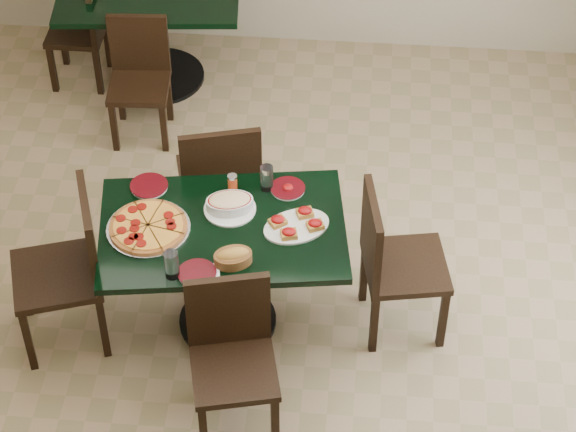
# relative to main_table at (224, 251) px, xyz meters

# --- Properties ---
(floor) EXTENTS (5.50, 5.50, 0.00)m
(floor) POSITION_rel_main_table_xyz_m (0.18, 0.02, -0.57)
(floor) COLOR #836A4B
(floor) RESTS_ON ground
(main_table) EXTENTS (1.38, 0.99, 0.75)m
(main_table) POSITION_rel_main_table_xyz_m (0.00, 0.00, 0.00)
(main_table) COLOR black
(main_table) RESTS_ON floor
(back_table) EXTENTS (1.27, 0.97, 0.75)m
(back_table) POSITION_rel_main_table_xyz_m (-0.78, 2.22, -0.04)
(back_table) COLOR black
(back_table) RESTS_ON floor
(chair_far) EXTENTS (0.55, 0.55, 0.96)m
(chair_far) POSITION_rel_main_table_xyz_m (-0.10, 0.60, -0.03)
(chair_far) COLOR black
(chair_far) RESTS_ON floor
(chair_near) EXTENTS (0.50, 0.50, 0.89)m
(chair_near) POSITION_rel_main_table_xyz_m (0.11, -0.60, -0.07)
(chair_near) COLOR black
(chair_near) RESTS_ON floor
(chair_right) EXTENTS (0.51, 0.51, 0.93)m
(chair_right) POSITION_rel_main_table_xyz_m (0.88, 0.07, -0.04)
(chair_right) COLOR black
(chair_right) RESTS_ON floor
(chair_left) EXTENTS (0.58, 0.58, 0.98)m
(chair_left) POSITION_rel_main_table_xyz_m (-0.79, -0.13, -0.02)
(chair_left) COLOR black
(chair_left) RESTS_ON floor
(back_chair_near) EXTENTS (0.41, 0.41, 0.82)m
(back_chair_near) POSITION_rel_main_table_xyz_m (-0.77, 1.67, -0.11)
(back_chair_near) COLOR black
(back_chair_near) RESTS_ON floor
(back_chair_left) EXTENTS (0.38, 0.38, 0.81)m
(back_chair_left) POSITION_rel_main_table_xyz_m (-1.23, 2.17, -0.12)
(back_chair_left) COLOR black
(back_chair_left) RESTS_ON floor
(pepperoni_pizza) EXTENTS (0.44, 0.44, 0.04)m
(pepperoni_pizza) POSITION_rel_main_table_xyz_m (-0.38, -0.05, 0.20)
(pepperoni_pizza) COLOR silver
(pepperoni_pizza) RESTS_ON main_table
(lasagna_casserole) EXTENTS (0.28, 0.27, 0.09)m
(lasagna_casserole) POSITION_rel_main_table_xyz_m (0.02, 0.13, 0.23)
(lasagna_casserole) COLOR silver
(lasagna_casserole) RESTS_ON main_table
(bread_basket) EXTENTS (0.23, 0.19, 0.09)m
(bread_basket) POSITION_rel_main_table_xyz_m (0.09, -0.25, 0.22)
(bread_basket) COLOR brown
(bread_basket) RESTS_ON main_table
(bruschetta_platter) EXTENTS (0.43, 0.38, 0.05)m
(bruschetta_platter) POSITION_rel_main_table_xyz_m (0.38, 0.03, 0.21)
(bruschetta_platter) COLOR silver
(bruschetta_platter) RESTS_ON main_table
(side_plate_near) EXTENTS (0.19, 0.19, 0.02)m
(side_plate_near) POSITION_rel_main_table_xyz_m (-0.08, -0.34, 0.19)
(side_plate_near) COLOR silver
(side_plate_near) RESTS_ON main_table
(side_plate_far_r) EXTENTS (0.19, 0.19, 0.03)m
(side_plate_far_r) POSITION_rel_main_table_xyz_m (0.31, 0.31, 0.19)
(side_plate_far_r) COLOR silver
(side_plate_far_r) RESTS_ON main_table
(side_plate_far_l) EXTENTS (0.21, 0.21, 0.02)m
(side_plate_far_l) POSITION_rel_main_table_xyz_m (-0.43, 0.27, 0.19)
(side_plate_far_l) COLOR silver
(side_plate_far_l) RESTS_ON main_table
(napkin_setting) EXTENTS (0.16, 0.16, 0.01)m
(napkin_setting) POSITION_rel_main_table_xyz_m (-0.04, -0.34, 0.18)
(napkin_setting) COLOR white
(napkin_setting) RESTS_ON main_table
(water_glass_a) EXTENTS (0.07, 0.07, 0.15)m
(water_glass_a) POSITION_rel_main_table_xyz_m (0.20, 0.31, 0.26)
(water_glass_a) COLOR silver
(water_glass_a) RESTS_ON main_table
(water_glass_b) EXTENTS (0.07, 0.07, 0.16)m
(water_glass_b) POSITION_rel_main_table_xyz_m (-0.20, -0.36, 0.26)
(water_glass_b) COLOR silver
(water_glass_b) RESTS_ON main_table
(pepper_shaker) EXTENTS (0.05, 0.05, 0.09)m
(pepper_shaker) POSITION_rel_main_table_xyz_m (0.02, 0.30, 0.23)
(pepper_shaker) COLOR #B12F12
(pepper_shaker) RESTS_ON main_table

